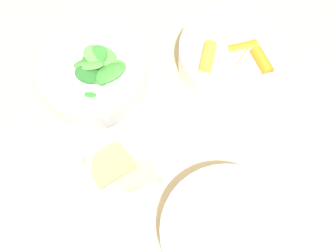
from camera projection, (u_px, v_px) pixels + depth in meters
ground_plane at (175, 195)px, 1.41m from camera, size 10.00×10.00×0.00m
dining_table at (181, 106)px, 0.81m from camera, size 1.33×1.05×0.73m
bowl_carrots at (231, 55)px, 0.71m from camera, size 0.16×0.16×0.07m
bowl_greens at (93, 73)px, 0.70m from camera, size 0.16×0.16×0.08m
bowl_beans_hotdog at (227, 233)px, 0.62m from camera, size 0.18×0.18×0.05m
bowl_cookies at (126, 163)px, 0.66m from camera, size 0.11×0.12×0.04m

